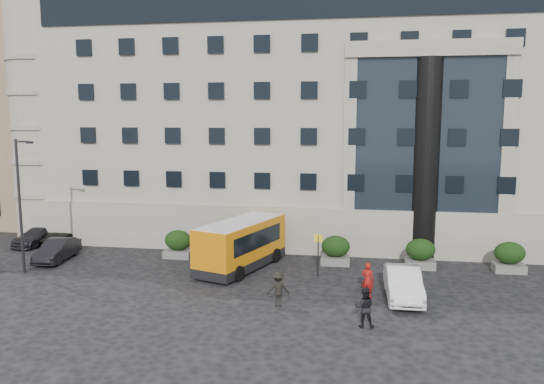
# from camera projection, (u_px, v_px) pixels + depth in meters

# --- Properties ---
(ground) EXTENTS (120.00, 120.00, 0.00)m
(ground) POSITION_uv_depth(u_px,v_px,m) (203.00, 300.00, 27.00)
(ground) COLOR black
(ground) RESTS_ON ground
(civic_building) EXTENTS (44.00, 24.00, 18.00)m
(civic_building) POSITION_uv_depth(u_px,v_px,m) (340.00, 120.00, 46.29)
(civic_building) COLOR gray
(civic_building) RESTS_ON ground
(entrance_column) EXTENTS (1.80, 1.80, 13.00)m
(entrance_column) POSITION_uv_depth(u_px,v_px,m) (426.00, 160.00, 34.25)
(entrance_column) COLOR black
(entrance_column) RESTS_ON ground
(apartment_near) EXTENTS (14.00, 14.00, 20.00)m
(apartment_near) POSITION_uv_depth(u_px,v_px,m) (13.00, 109.00, 48.97)
(apartment_near) COLOR #83664C
(apartment_near) RESTS_ON ground
(apartment_far) EXTENTS (13.00, 13.00, 22.00)m
(apartment_far) POSITION_uv_depth(u_px,v_px,m) (82.00, 103.00, 66.90)
(apartment_far) COLOR #7B6647
(apartment_far) RESTS_ON ground
(hedge_a) EXTENTS (1.80, 1.26, 1.84)m
(hedge_a) POSITION_uv_depth(u_px,v_px,m) (178.00, 244.00, 35.13)
(hedge_a) COLOR #62625F
(hedge_a) RESTS_ON ground
(hedge_b) EXTENTS (1.80, 1.26, 1.84)m
(hedge_b) POSITION_uv_depth(u_px,v_px,m) (255.00, 247.00, 34.30)
(hedge_b) COLOR #62625F
(hedge_b) RESTS_ON ground
(hedge_c) EXTENTS (1.80, 1.26, 1.84)m
(hedge_c) POSITION_uv_depth(u_px,v_px,m) (336.00, 250.00, 33.48)
(hedge_c) COLOR #62625F
(hedge_c) RESTS_ON ground
(hedge_d) EXTENTS (1.80, 1.26, 1.84)m
(hedge_d) POSITION_uv_depth(u_px,v_px,m) (420.00, 253.00, 32.65)
(hedge_d) COLOR #62625F
(hedge_d) RESTS_ON ground
(hedge_e) EXTENTS (1.80, 1.26, 1.84)m
(hedge_e) POSITION_uv_depth(u_px,v_px,m) (510.00, 257.00, 31.82)
(hedge_e) COLOR #62625F
(hedge_e) RESTS_ON ground
(street_lamp) EXTENTS (1.16, 0.18, 8.00)m
(street_lamp) POSITION_uv_depth(u_px,v_px,m) (21.00, 201.00, 31.22)
(street_lamp) COLOR #262628
(street_lamp) RESTS_ON ground
(bus_stop_sign) EXTENTS (0.50, 0.08, 2.52)m
(bus_stop_sign) POSITION_uv_depth(u_px,v_px,m) (318.00, 248.00, 30.77)
(bus_stop_sign) COLOR #262628
(bus_stop_sign) RESTS_ON ground
(minibus) EXTENTS (4.64, 7.53, 2.97)m
(minibus) POSITION_uv_depth(u_px,v_px,m) (241.00, 243.00, 32.44)
(minibus) COLOR #CD7209
(minibus) RESTS_ON ground
(red_truck) EXTENTS (3.18, 6.06, 3.15)m
(red_truck) POSITION_uv_depth(u_px,v_px,m) (87.00, 204.00, 47.21)
(red_truck) COLOR maroon
(red_truck) RESTS_ON ground
(parked_car_b) EXTENTS (1.86, 4.34, 1.39)m
(parked_car_b) POSITION_uv_depth(u_px,v_px,m) (57.00, 250.00, 34.39)
(parked_car_b) COLOR black
(parked_car_b) RESTS_ON ground
(parked_car_c) EXTENTS (2.45, 4.60, 1.27)m
(parked_car_c) POSITION_uv_depth(u_px,v_px,m) (38.00, 236.00, 38.75)
(parked_car_c) COLOR black
(parked_car_c) RESTS_ON ground
(parked_car_d) EXTENTS (2.77, 5.02, 1.33)m
(parked_car_d) POSITION_uv_depth(u_px,v_px,m) (68.00, 233.00, 39.51)
(parked_car_d) COLOR black
(parked_car_d) RESTS_ON ground
(white_taxi) EXTENTS (1.81, 4.88, 1.59)m
(white_taxi) POSITION_uv_depth(u_px,v_px,m) (403.00, 283.00, 27.15)
(white_taxi) COLOR white
(white_taxi) RESTS_ON ground
(pedestrian_a) EXTENTS (0.76, 0.61, 1.82)m
(pedestrian_a) POSITION_uv_depth(u_px,v_px,m) (368.00, 280.00, 27.37)
(pedestrian_a) COLOR maroon
(pedestrian_a) RESTS_ON ground
(pedestrian_b) EXTENTS (0.91, 0.72, 1.81)m
(pedestrian_b) POSITION_uv_depth(u_px,v_px,m) (364.00, 307.00, 23.43)
(pedestrian_b) COLOR black
(pedestrian_b) RESTS_ON ground
(pedestrian_c) EXTENTS (1.26, 0.94, 1.74)m
(pedestrian_c) POSITION_uv_depth(u_px,v_px,m) (278.00, 289.00, 26.05)
(pedestrian_c) COLOR black
(pedestrian_c) RESTS_ON ground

